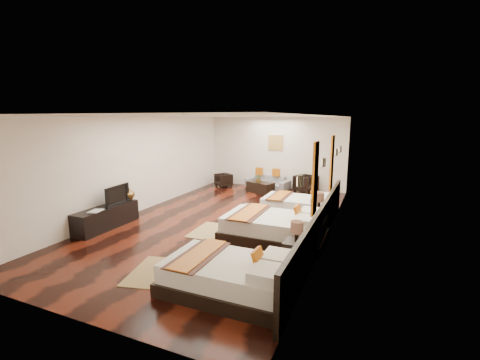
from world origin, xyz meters
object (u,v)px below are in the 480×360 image
at_px(bed_mid, 275,227).
at_px(figurine, 128,193).
at_px(sofa, 267,182).
at_px(nightstand_b, 318,215).
at_px(tv_console, 107,217).
at_px(nightstand_a, 296,251).
at_px(armchair_left, 223,180).
at_px(table_plant, 259,178).
at_px(tv, 115,195).
at_px(coffee_table, 260,187).
at_px(armchair_right, 306,184).
at_px(book, 91,211).
at_px(bed_far, 298,205).
at_px(bed_near, 231,276).

bearing_deg(bed_mid, figurine, -179.26).
xyz_separation_m(figurine, sofa, (2.27, 5.31, -0.49)).
relative_size(bed_mid, nightstand_b, 2.54).
height_order(tv_console, figurine, figurine).
xyz_separation_m(nightstand_a, nightstand_b, (-0.00, 2.40, 0.01)).
bearing_deg(armchair_left, bed_mid, -16.71).
relative_size(figurine, table_plant, 1.27).
bearing_deg(tv_console, figurine, 90.00).
relative_size(bed_mid, tv, 2.62).
bearing_deg(tv_console, nightstand_b, 23.36).
relative_size(armchair_left, coffee_table, 0.60).
bearing_deg(armchair_right, figurine, 167.87).
xyz_separation_m(book, sofa, (2.27, 6.58, -0.31)).
distance_m(tv_console, table_plant, 5.68).
xyz_separation_m(bed_far, nightstand_b, (0.75, -0.95, 0.06)).
relative_size(book, armchair_right, 0.48).
distance_m(bed_mid, tv_console, 4.29).
distance_m(nightstand_b, figurine, 5.14).
relative_size(bed_far, armchair_right, 2.71).
distance_m(nightstand_b, armchair_right, 3.98).
relative_size(bed_near, coffee_table, 2.10).
height_order(book, armchair_left, book).
bearing_deg(sofa, tv_console, -99.82).
height_order(tv, armchair_right, tv).
bearing_deg(armchair_right, bed_near, -152.76).
bearing_deg(sofa, armchair_left, -155.31).
distance_m(bed_near, book, 4.35).
distance_m(nightstand_a, armchair_left, 7.40).
relative_size(sofa, table_plant, 5.81).
relative_size(bed_far, figurine, 5.14).
distance_m(tv, armchair_right, 6.85).
bearing_deg(bed_mid, sofa, 110.13).
relative_size(book, table_plant, 1.15).
relative_size(nightstand_a, tv_console, 0.49).
bearing_deg(bed_far, figurine, -151.48).
bearing_deg(nightstand_a, figurine, 167.81).
relative_size(bed_far, nightstand_b, 2.17).
distance_m(bed_mid, bed_far, 2.23).
bearing_deg(nightstand_b, book, -152.21).
relative_size(sofa, armchair_right, 2.41).
bearing_deg(tv, tv_console, 164.42).
bearing_deg(armchair_left, table_plant, 21.10).
bearing_deg(armchair_right, bed_mid, -151.43).
bearing_deg(table_plant, book, -111.33).
bearing_deg(bed_mid, bed_far, 90.11).
relative_size(tv, book, 2.54).
bearing_deg(armchair_left, sofa, 50.11).
relative_size(nightstand_b, coffee_table, 0.91).
xyz_separation_m(nightstand_b, table_plant, (-2.72, 3.09, 0.23)).
height_order(bed_far, nightstand_a, nightstand_a).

